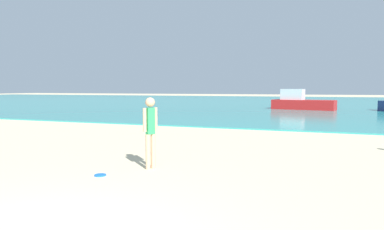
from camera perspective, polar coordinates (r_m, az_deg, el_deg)
water at (r=44.53m, az=16.45°, el=2.07°), size 160.00×60.00×0.06m
person_standing at (r=7.47m, az=-7.05°, el=-2.27°), size 0.22×0.33×1.58m
frisbee at (r=7.23m, az=-15.23°, el=-9.77°), size 0.24×0.24×0.03m
boat_far at (r=29.10m, az=17.91°, el=2.04°), size 5.13×2.57×1.67m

